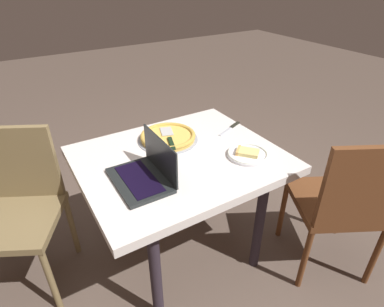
{
  "coord_description": "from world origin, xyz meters",
  "views": [
    {
      "loc": [
        -0.71,
        -1.29,
        1.65
      ],
      "look_at": [
        0.05,
        -0.04,
        0.76
      ],
      "focal_mm": 29.38,
      "sensor_mm": 36.0,
      "label": 1
    }
  ],
  "objects_px": {
    "table_knife": "(231,127)",
    "chair_far": "(344,201)",
    "dining_table": "(180,169)",
    "laptop": "(146,173)",
    "pizza_tray": "(168,137)",
    "chair_near": "(17,202)",
    "pizza_plate": "(248,154)"
  },
  "relations": [
    {
      "from": "chair_far",
      "to": "chair_near",
      "type": "bearing_deg",
      "value": 148.64
    },
    {
      "from": "table_knife",
      "to": "laptop",
      "type": "bearing_deg",
      "value": -161.57
    },
    {
      "from": "laptop",
      "to": "chair_far",
      "type": "distance_m",
      "value": 1.09
    },
    {
      "from": "chair_far",
      "to": "pizza_tray",
      "type": "bearing_deg",
      "value": 130.17
    },
    {
      "from": "pizza_plate",
      "to": "chair_near",
      "type": "xyz_separation_m",
      "value": [
        -1.15,
        0.53,
        -0.22
      ]
    },
    {
      "from": "dining_table",
      "to": "pizza_tray",
      "type": "distance_m",
      "value": 0.23
    },
    {
      "from": "dining_table",
      "to": "laptop",
      "type": "xyz_separation_m",
      "value": [
        -0.25,
        -0.11,
        0.13
      ]
    },
    {
      "from": "laptop",
      "to": "table_knife",
      "type": "relative_size",
      "value": 1.55
    },
    {
      "from": "laptop",
      "to": "pizza_plate",
      "type": "relative_size",
      "value": 1.51
    },
    {
      "from": "dining_table",
      "to": "table_knife",
      "type": "xyz_separation_m",
      "value": [
        0.46,
        0.13,
        0.09
      ]
    },
    {
      "from": "laptop",
      "to": "dining_table",
      "type": "bearing_deg",
      "value": 22.99
    },
    {
      "from": "laptop",
      "to": "pizza_plate",
      "type": "bearing_deg",
      "value": -8.75
    },
    {
      "from": "pizza_plate",
      "to": "pizza_tray",
      "type": "bearing_deg",
      "value": 126.44
    },
    {
      "from": "dining_table",
      "to": "pizza_tray",
      "type": "bearing_deg",
      "value": 80.98
    },
    {
      "from": "dining_table",
      "to": "pizza_tray",
      "type": "height_order",
      "value": "pizza_tray"
    },
    {
      "from": "pizza_tray",
      "to": "chair_near",
      "type": "bearing_deg",
      "value": 170.49
    },
    {
      "from": "dining_table",
      "to": "laptop",
      "type": "relative_size",
      "value": 3.13
    },
    {
      "from": "laptop",
      "to": "pizza_tray",
      "type": "relative_size",
      "value": 0.96
    },
    {
      "from": "pizza_tray",
      "to": "chair_near",
      "type": "distance_m",
      "value": 0.9
    },
    {
      "from": "dining_table",
      "to": "laptop",
      "type": "bearing_deg",
      "value": -157.01
    },
    {
      "from": "pizza_tray",
      "to": "chair_far",
      "type": "bearing_deg",
      "value": -49.83
    },
    {
      "from": "dining_table",
      "to": "chair_near",
      "type": "height_order",
      "value": "chair_near"
    },
    {
      "from": "pizza_plate",
      "to": "chair_far",
      "type": "height_order",
      "value": "chair_far"
    },
    {
      "from": "pizza_plate",
      "to": "laptop",
      "type": "bearing_deg",
      "value": 171.25
    },
    {
      "from": "dining_table",
      "to": "chair_near",
      "type": "relative_size",
      "value": 1.16
    },
    {
      "from": "laptop",
      "to": "chair_near",
      "type": "bearing_deg",
      "value": 142.47
    },
    {
      "from": "dining_table",
      "to": "laptop",
      "type": "distance_m",
      "value": 0.3
    },
    {
      "from": "laptop",
      "to": "chair_far",
      "type": "xyz_separation_m",
      "value": [
        0.94,
        -0.48,
        -0.24
      ]
    },
    {
      "from": "dining_table",
      "to": "chair_far",
      "type": "xyz_separation_m",
      "value": [
        0.69,
        -0.59,
        -0.12
      ]
    },
    {
      "from": "laptop",
      "to": "pizza_tray",
      "type": "xyz_separation_m",
      "value": [
        0.28,
        0.3,
        -0.02
      ]
    },
    {
      "from": "laptop",
      "to": "chair_far",
      "type": "bearing_deg",
      "value": -27.09
    },
    {
      "from": "table_knife",
      "to": "chair_far",
      "type": "height_order",
      "value": "chair_far"
    }
  ]
}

